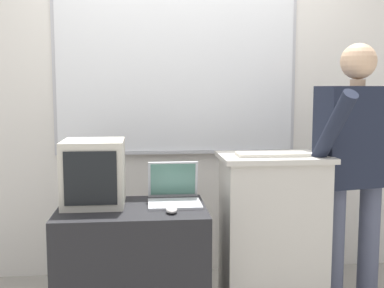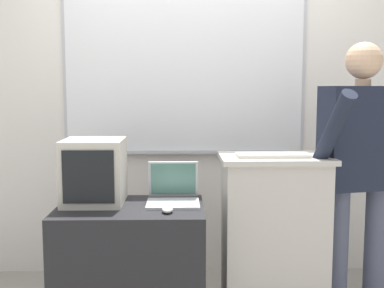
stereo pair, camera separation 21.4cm
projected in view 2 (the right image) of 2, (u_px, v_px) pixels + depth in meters
name	position (u px, v px, depth m)	size (l,w,h in m)	color
back_wall	(194.00, 77.00, 3.64)	(6.40, 0.17, 2.99)	silver
lectern_podium	(273.00, 239.00, 2.89)	(0.65, 0.45, 1.02)	#BCB7AD
side_desk	(131.00, 270.00, 2.76)	(0.83, 0.57, 0.75)	black
person_presenter	(360.00, 161.00, 2.87)	(0.63, 0.60, 1.68)	#474C60
laptop	(173.00, 192.00, 2.81)	(0.30, 0.29, 0.23)	#B7BABF
wireless_keyboard	(273.00, 155.00, 2.77)	(0.42, 0.14, 0.02)	beige
computer_mouse_by_laptop	(167.00, 210.00, 2.58)	(0.06, 0.10, 0.03)	silver
computer_mouse_by_keyboard	(321.00, 154.00, 2.78)	(0.06, 0.10, 0.03)	black
crt_monitor	(94.00, 171.00, 2.78)	(0.34, 0.36, 0.37)	#BCB7A8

